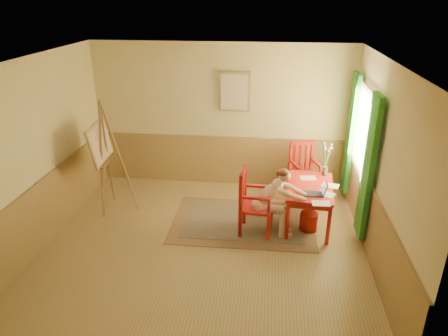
# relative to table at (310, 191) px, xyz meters

# --- Properties ---
(room) EXTENTS (5.04, 4.54, 2.84)m
(room) POSITION_rel_table_xyz_m (-1.65, -0.74, 0.77)
(room) COLOR #A48656
(room) RESTS_ON ground
(wainscot) EXTENTS (5.00, 4.50, 1.00)m
(wainscot) POSITION_rel_table_xyz_m (-1.65, 0.05, -0.13)
(wainscot) COLOR tan
(wainscot) RESTS_ON room
(window) EXTENTS (0.12, 2.01, 2.20)m
(window) POSITION_rel_table_xyz_m (0.77, 0.36, 0.71)
(window) COLOR white
(window) RESTS_ON room
(wall_portrait) EXTENTS (0.60, 0.05, 0.76)m
(wall_portrait) POSITION_rel_table_xyz_m (-1.40, 1.46, 1.27)
(wall_portrait) COLOR #A58854
(wall_portrait) RESTS_ON room
(rug) EXTENTS (2.42, 1.63, 0.02)m
(rug) POSITION_rel_table_xyz_m (-1.09, -0.07, -0.62)
(rug) COLOR #8C7251
(rug) RESTS_ON room
(table) EXTENTS (0.83, 1.26, 0.72)m
(table) POSITION_rel_table_xyz_m (0.00, 0.00, 0.00)
(table) COLOR red
(table) RESTS_ON room
(chair_left) EXTENTS (0.54, 0.52, 1.09)m
(chair_left) POSITION_rel_table_xyz_m (-0.91, -0.34, -0.09)
(chair_left) COLOR red
(chair_left) RESTS_ON room
(chair_back) EXTENTS (0.61, 0.62, 1.08)m
(chair_back) POSITION_rel_table_xyz_m (-0.03, 1.00, -0.09)
(chair_back) COLOR red
(chair_back) RESTS_ON room
(figure) EXTENTS (0.88, 0.40, 1.16)m
(figure) POSITION_rel_table_xyz_m (-0.60, -0.37, 0.01)
(figure) COLOR beige
(figure) RESTS_ON room
(laptop) EXTENTS (0.35, 0.22, 0.21)m
(laptop) POSITION_rel_table_xyz_m (0.07, -0.30, 0.13)
(laptop) COLOR #1E2338
(laptop) RESTS_ON table
(papers) EXTENTS (0.65, 1.11, 0.00)m
(papers) POSITION_rel_table_xyz_m (0.16, -0.13, 0.09)
(papers) COLOR white
(papers) RESTS_ON table
(vase) EXTENTS (0.19, 0.28, 0.57)m
(vase) POSITION_rel_table_xyz_m (0.27, 0.48, 0.35)
(vase) COLOR #3F724C
(vase) RESTS_ON table
(wastebasket) EXTENTS (0.30, 0.30, 0.31)m
(wastebasket) POSITION_rel_table_xyz_m (0.00, -0.18, -0.48)
(wastebasket) COLOR #9E160E
(wastebasket) RESTS_ON room
(easel) EXTENTS (0.69, 0.89, 2.00)m
(easel) POSITION_rel_table_xyz_m (-3.53, 0.15, 0.55)
(easel) COLOR olive
(easel) RESTS_ON room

